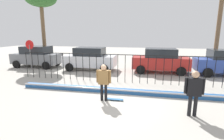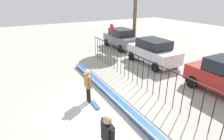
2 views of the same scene
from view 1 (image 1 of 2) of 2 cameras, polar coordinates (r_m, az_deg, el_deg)
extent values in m
plane|color=#ADA89E|center=(8.18, 1.16, -10.22)|extent=(60.00, 60.00, 0.00)
cube|color=#235699|center=(9.25, 2.54, -6.83)|extent=(11.00, 0.36, 0.22)
cylinder|color=#B2B2B7|center=(9.04, 2.36, -6.53)|extent=(11.00, 0.09, 0.09)
cylinder|color=black|center=(13.76, -26.01, 1.59)|extent=(0.04, 0.04, 1.79)
cylinder|color=black|center=(13.48, -24.44, 1.54)|extent=(0.04, 0.04, 1.79)
cylinder|color=black|center=(13.21, -22.80, 1.48)|extent=(0.04, 0.04, 1.79)
cylinder|color=black|center=(12.95, -21.10, 1.43)|extent=(0.04, 0.04, 1.79)
cylinder|color=black|center=(12.71, -19.32, 1.36)|extent=(0.04, 0.04, 1.79)
cylinder|color=black|center=(12.47, -17.48, 1.30)|extent=(0.04, 0.04, 1.79)
cylinder|color=black|center=(12.25, -15.57, 1.23)|extent=(0.04, 0.04, 1.79)
cylinder|color=black|center=(12.05, -13.60, 1.15)|extent=(0.04, 0.04, 1.79)
cylinder|color=black|center=(11.86, -11.56, 1.08)|extent=(0.04, 0.04, 1.79)
cylinder|color=black|center=(11.68, -9.45, 1.00)|extent=(0.04, 0.04, 1.79)
cylinder|color=black|center=(11.52, -7.29, 0.91)|extent=(0.04, 0.04, 1.79)
cylinder|color=black|center=(11.38, -5.06, 0.82)|extent=(0.04, 0.04, 1.79)
cylinder|color=black|center=(11.26, -2.79, 0.73)|extent=(0.04, 0.04, 1.79)
cylinder|color=black|center=(11.15, -0.47, 0.64)|extent=(0.04, 0.04, 1.79)
cylinder|color=black|center=(11.06, 1.90, 0.54)|extent=(0.04, 0.04, 1.79)
cylinder|color=black|center=(11.00, 4.29, 0.44)|extent=(0.04, 0.04, 1.79)
cylinder|color=black|center=(10.95, 6.71, 0.34)|extent=(0.04, 0.04, 1.79)
cylinder|color=black|center=(10.92, 9.15, 0.23)|extent=(0.04, 0.04, 1.79)
cylinder|color=black|center=(10.91, 11.60, 0.13)|extent=(0.04, 0.04, 1.79)
cylinder|color=black|center=(10.92, 14.05, 0.02)|extent=(0.04, 0.04, 1.79)
cylinder|color=black|center=(10.95, 16.49, -0.08)|extent=(0.04, 0.04, 1.79)
cylinder|color=black|center=(11.00, 18.91, -0.18)|extent=(0.04, 0.04, 1.79)
cylinder|color=black|center=(11.07, 21.30, -0.28)|extent=(0.04, 0.04, 1.79)
cylinder|color=black|center=(11.16, 23.66, -0.38)|extent=(0.04, 0.04, 1.79)
cylinder|color=black|center=(11.27, 25.98, -0.48)|extent=(0.04, 0.04, 1.79)
cylinder|color=black|center=(11.39, 28.25, -0.58)|extent=(0.04, 0.04, 1.79)
cylinder|color=black|center=(11.54, 30.46, -0.67)|extent=(0.04, 0.04, 1.79)
cylinder|color=black|center=(11.70, 32.63, -0.75)|extent=(0.04, 0.04, 1.79)
cube|color=black|center=(10.85, 4.36, 4.96)|extent=(14.00, 0.04, 0.04)
cylinder|color=black|center=(8.19, -3.33, -7.24)|extent=(0.13, 0.13, 0.79)
cylinder|color=black|center=(8.15, -2.03, -7.34)|extent=(0.13, 0.13, 0.79)
cube|color=olive|center=(7.96, -2.73, -2.36)|extent=(0.48, 0.21, 0.66)
sphere|color=tan|center=(7.86, -2.77, 0.87)|extent=(0.26, 0.26, 0.26)
cylinder|color=olive|center=(8.03, -4.76, -2.01)|extent=(0.10, 0.10, 0.59)
cylinder|color=olive|center=(7.89, -0.67, -2.23)|extent=(0.10, 0.10, 0.59)
cube|color=#26598C|center=(8.29, 0.93, -9.44)|extent=(0.80, 0.20, 0.02)
cylinder|color=silver|center=(8.33, 2.87, -9.61)|extent=(0.05, 0.03, 0.05)
cylinder|color=silver|center=(8.19, 2.71, -10.00)|extent=(0.05, 0.03, 0.05)
cylinder|color=silver|center=(8.42, -0.81, -9.35)|extent=(0.05, 0.03, 0.05)
cylinder|color=silver|center=(8.29, -1.03, -9.72)|extent=(0.05, 0.03, 0.05)
cylinder|color=black|center=(7.34, 23.98, -10.56)|extent=(0.14, 0.14, 0.81)
cylinder|color=black|center=(7.39, 25.48, -10.56)|extent=(0.14, 0.14, 0.81)
cube|color=black|center=(7.13, 25.26, -5.01)|extent=(0.50, 0.21, 0.67)
sphere|color=tan|center=(7.01, 25.60, -1.34)|extent=(0.27, 0.27, 0.27)
cylinder|color=black|center=(7.05, 22.90, -4.68)|extent=(0.11, 0.11, 0.60)
cylinder|color=black|center=(7.20, 27.62, -4.79)|extent=(0.11, 0.11, 0.60)
cube|color=slate|center=(17.59, -23.20, 3.53)|extent=(4.30, 1.90, 0.90)
cube|color=#1E2328|center=(17.50, -23.41, 6.06)|extent=(2.37, 1.71, 0.66)
cylinder|color=black|center=(17.68, -17.43, 2.52)|extent=(0.68, 0.22, 0.68)
cylinder|color=black|center=(16.07, -20.69, 1.38)|extent=(0.68, 0.22, 0.68)
cylinder|color=black|center=(19.27, -25.07, 2.68)|extent=(0.68, 0.22, 0.68)
cylinder|color=black|center=(17.80, -28.68, 1.65)|extent=(0.68, 0.22, 0.68)
cube|color=silver|center=(14.91, -7.14, 3.05)|extent=(4.30, 1.90, 0.90)
cube|color=#1E2328|center=(14.81, -7.22, 6.03)|extent=(2.37, 1.71, 0.66)
cylinder|color=black|center=(15.50, -0.84, 1.79)|extent=(0.68, 0.22, 0.68)
cylinder|color=black|center=(13.68, -2.57, 0.40)|extent=(0.68, 0.22, 0.68)
cylinder|color=black|center=(16.37, -10.88, 2.13)|extent=(0.68, 0.22, 0.68)
cylinder|color=black|center=(14.67, -13.71, 0.86)|extent=(0.68, 0.22, 0.68)
cube|color=#B2231E|center=(14.37, 15.38, 2.37)|extent=(4.30, 1.90, 0.90)
cube|color=#1E2328|center=(14.27, 15.56, 5.46)|extent=(2.37, 1.71, 0.66)
cylinder|color=black|center=(15.54, 20.47, 1.05)|extent=(0.68, 0.22, 0.68)
cylinder|color=black|center=(13.70, 21.61, -0.43)|extent=(0.68, 0.22, 0.68)
cylinder|color=black|center=(15.36, 9.64, 1.53)|extent=(0.68, 0.22, 0.68)
cylinder|color=black|center=(13.50, 9.31, 0.09)|extent=(0.68, 0.22, 0.68)
cylinder|color=black|center=(15.85, 26.81, 0.72)|extent=(0.68, 0.22, 0.68)
cylinder|color=black|center=(14.06, 28.74, -0.78)|extent=(0.68, 0.22, 0.68)
cylinder|color=slate|center=(16.40, -24.98, 3.74)|extent=(0.07, 0.07, 2.10)
cylinder|color=red|center=(16.31, -25.28, 7.47)|extent=(0.76, 0.02, 0.76)
cylinder|color=brown|center=(18.31, 31.32, 11.41)|extent=(0.36, 0.36, 6.88)
cylinder|color=brown|center=(19.02, -21.33, 10.22)|extent=(0.36, 0.36, 5.51)
camera|label=2|loc=(7.45, 64.31, 19.17)|focal=29.18mm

